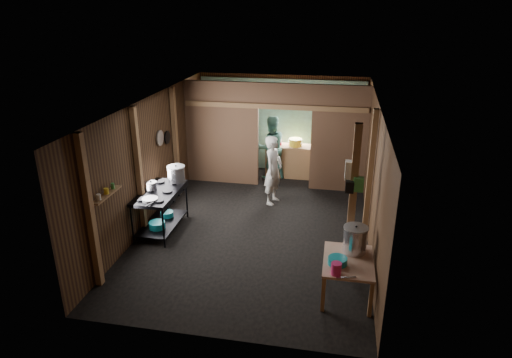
% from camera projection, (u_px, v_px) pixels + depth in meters
% --- Properties ---
extents(floor, '(4.50, 7.00, 0.00)m').
position_uv_depth(floor, '(258.00, 224.00, 9.44)').
color(floor, black).
rests_on(floor, ground).
extents(ceiling, '(4.50, 7.00, 0.00)m').
position_uv_depth(ceiling, '(258.00, 102.00, 8.48)').
color(ceiling, '#2F2E2E').
rests_on(ceiling, ground).
extents(wall_back, '(4.50, 0.00, 2.60)m').
position_uv_depth(wall_back, '(281.00, 123.00, 12.16)').
color(wall_back, '#472E18').
rests_on(wall_back, ground).
extents(wall_front, '(4.50, 0.00, 2.60)m').
position_uv_depth(wall_front, '(208.00, 257.00, 5.76)').
color(wall_front, '#472E18').
rests_on(wall_front, ground).
extents(wall_left, '(0.00, 7.00, 2.60)m').
position_uv_depth(wall_left, '(152.00, 159.00, 9.35)').
color(wall_left, '#472E18').
rests_on(wall_left, ground).
extents(wall_right, '(0.00, 7.00, 2.60)m').
position_uv_depth(wall_right, '(373.00, 174.00, 8.57)').
color(wall_right, '#472E18').
rests_on(wall_right, ground).
extents(partition_left, '(1.85, 0.10, 2.60)m').
position_uv_depth(partition_left, '(222.00, 133.00, 11.20)').
color(partition_left, brown).
rests_on(partition_left, floor).
extents(partition_right, '(1.35, 0.10, 2.60)m').
position_uv_depth(partition_right, '(339.00, 140.00, 10.70)').
color(partition_right, brown).
rests_on(partition_right, floor).
extents(partition_header, '(1.30, 0.10, 0.60)m').
position_uv_depth(partition_header, '(285.00, 96.00, 10.56)').
color(partition_header, brown).
rests_on(partition_header, wall_back).
extents(turquoise_panel, '(4.40, 0.06, 2.50)m').
position_uv_depth(turquoise_panel, '(281.00, 125.00, 12.12)').
color(turquoise_panel, '#74B8B4').
rests_on(turquoise_panel, wall_back).
extents(back_counter, '(1.20, 0.50, 0.85)m').
position_uv_depth(back_counter, '(289.00, 161.00, 11.92)').
color(back_counter, brown).
rests_on(back_counter, floor).
extents(wall_clock, '(0.20, 0.03, 0.20)m').
position_uv_depth(wall_clock, '(291.00, 102.00, 11.80)').
color(wall_clock, silver).
rests_on(wall_clock, wall_back).
extents(post_left_a, '(0.10, 0.12, 2.60)m').
position_uv_depth(post_left_a, '(90.00, 213.00, 6.96)').
color(post_left_a, brown).
rests_on(post_left_a, floor).
extents(post_left_b, '(0.10, 0.12, 2.60)m').
position_uv_depth(post_left_b, '(139.00, 173.00, 8.61)').
color(post_left_b, brown).
rests_on(post_left_b, floor).
extents(post_left_c, '(0.10, 0.12, 2.60)m').
position_uv_depth(post_left_c, '(176.00, 143.00, 10.43)').
color(post_left_c, brown).
rests_on(post_left_c, floor).
extents(post_right, '(0.10, 0.12, 2.60)m').
position_uv_depth(post_right, '(370.00, 177.00, 8.40)').
color(post_right, brown).
rests_on(post_right, floor).
extents(post_free, '(0.12, 0.12, 2.60)m').
position_uv_depth(post_free, '(353.00, 199.00, 7.45)').
color(post_free, brown).
rests_on(post_free, floor).
extents(cross_beam, '(4.40, 0.12, 0.12)m').
position_uv_depth(cross_beam, '(274.00, 106.00, 10.65)').
color(cross_beam, brown).
rests_on(cross_beam, wall_left).
extents(pan_lid_big, '(0.03, 0.34, 0.34)m').
position_uv_depth(pan_lid_big, '(160.00, 138.00, 9.58)').
color(pan_lid_big, gray).
rests_on(pan_lid_big, wall_left).
extents(pan_lid_small, '(0.03, 0.30, 0.30)m').
position_uv_depth(pan_lid_small, '(167.00, 137.00, 9.98)').
color(pan_lid_small, black).
rests_on(pan_lid_small, wall_left).
extents(wall_shelf, '(0.14, 0.80, 0.03)m').
position_uv_depth(wall_shelf, '(107.00, 195.00, 7.38)').
color(wall_shelf, brown).
rests_on(wall_shelf, wall_left).
extents(jar_white, '(0.07, 0.07, 0.10)m').
position_uv_depth(jar_white, '(99.00, 197.00, 7.12)').
color(jar_white, silver).
rests_on(jar_white, wall_shelf).
extents(jar_yellow, '(0.08, 0.08, 0.10)m').
position_uv_depth(jar_yellow, '(106.00, 191.00, 7.35)').
color(jar_yellow, yellow).
rests_on(jar_yellow, wall_shelf).
extents(jar_green, '(0.06, 0.06, 0.10)m').
position_uv_depth(jar_green, '(113.00, 186.00, 7.55)').
color(jar_green, '#399043').
rests_on(jar_green, wall_shelf).
extents(bag_white, '(0.22, 0.15, 0.32)m').
position_uv_depth(bag_white, '(352.00, 170.00, 7.35)').
color(bag_white, silver).
rests_on(bag_white, post_free).
extents(bag_green, '(0.16, 0.12, 0.24)m').
position_uv_depth(bag_green, '(358.00, 184.00, 7.27)').
color(bag_green, '#399043').
rests_on(bag_green, post_free).
extents(bag_black, '(0.14, 0.10, 0.20)m').
position_uv_depth(bag_black, '(349.00, 187.00, 7.30)').
color(bag_black, black).
rests_on(bag_black, post_free).
extents(gas_range, '(0.75, 1.45, 0.86)m').
position_uv_depth(gas_range, '(161.00, 211.00, 9.04)').
color(gas_range, black).
rests_on(gas_range, floor).
extents(prep_table, '(0.77, 1.06, 0.63)m').
position_uv_depth(prep_table, '(347.00, 277.00, 7.06)').
color(prep_table, tan).
rests_on(prep_table, floor).
extents(stove_pot_large, '(0.49, 0.49, 0.37)m').
position_uv_depth(stove_pot_large, '(176.00, 175.00, 9.28)').
color(stove_pot_large, silver).
rests_on(stove_pot_large, gas_range).
extents(stove_pot_med, '(0.26, 0.26, 0.20)m').
position_uv_depth(stove_pot_med, '(151.00, 187.00, 8.90)').
color(stove_pot_med, silver).
rests_on(stove_pot_med, gas_range).
extents(frying_pan, '(0.47, 0.60, 0.07)m').
position_uv_depth(frying_pan, '(150.00, 199.00, 8.46)').
color(frying_pan, gray).
rests_on(frying_pan, gas_range).
extents(blue_tub_front, '(0.32, 0.32, 0.13)m').
position_uv_depth(blue_tub_front, '(157.00, 225.00, 8.89)').
color(blue_tub_front, '#10838E').
rests_on(blue_tub_front, gas_range).
extents(blue_tub_back, '(0.27, 0.27, 0.11)m').
position_uv_depth(blue_tub_back, '(167.00, 214.00, 9.38)').
color(blue_tub_back, '#10838E').
rests_on(blue_tub_back, gas_range).
extents(stock_pot, '(0.43, 0.43, 0.46)m').
position_uv_depth(stock_pot, '(355.00, 240.00, 7.11)').
color(stock_pot, silver).
rests_on(stock_pot, prep_table).
extents(wash_basin, '(0.37, 0.37, 0.11)m').
position_uv_depth(wash_basin, '(338.00, 261.00, 6.82)').
color(wash_basin, '#10838E').
rests_on(wash_basin, prep_table).
extents(pink_bucket, '(0.17, 0.17, 0.19)m').
position_uv_depth(pink_bucket, '(336.00, 269.00, 6.55)').
color(pink_bucket, '#D82771').
rests_on(pink_bucket, prep_table).
extents(knife, '(0.30, 0.11, 0.01)m').
position_uv_depth(knife, '(346.00, 277.00, 6.50)').
color(knife, silver).
rests_on(knife, prep_table).
extents(yellow_tub, '(0.35, 0.35, 0.19)m').
position_uv_depth(yellow_tub, '(295.00, 142.00, 11.71)').
color(yellow_tub, yellow).
rests_on(yellow_tub, back_counter).
extents(red_cup, '(0.13, 0.13, 0.15)m').
position_uv_depth(red_cup, '(279.00, 142.00, 11.79)').
color(red_cup, maroon).
rests_on(red_cup, back_counter).
extents(cook, '(0.52, 0.66, 1.60)m').
position_uv_depth(cook, '(273.00, 170.00, 10.18)').
color(cook, silver).
rests_on(cook, floor).
extents(worker_back, '(1.00, 0.91, 1.67)m').
position_uv_depth(worker_back, '(271.00, 148.00, 11.65)').
color(worker_back, '#427D70').
rests_on(worker_back, floor).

